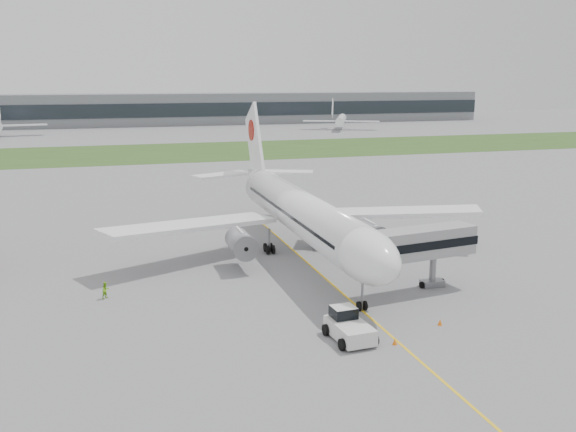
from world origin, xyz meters
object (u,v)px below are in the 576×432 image
object	(u,v)px
pushback_tug	(348,326)
ground_crew_near	(348,325)
airliner	(299,210)
jet_bridge	(407,246)

from	to	relation	value
pushback_tug	ground_crew_near	world-z (taller)	pushback_tug
airliner	jet_bridge	size ratio (longest dim) A/B	3.72
airliner	pushback_tug	size ratio (longest dim) A/B	10.67
airliner	ground_crew_near	distance (m)	25.59
airliner	pushback_tug	bearing A→B (deg)	-98.25
airliner	pushback_tug	xyz separation A→B (m)	(-3.72, -25.68, -4.51)
airliner	jet_bridge	xyz separation A→B (m)	(6.14, -16.60, -0.66)
airliner	ground_crew_near	world-z (taller)	airliner
pushback_tug	ground_crew_near	bearing A→B (deg)	61.69
pushback_tug	jet_bridge	xyz separation A→B (m)	(9.86, 9.08, 3.85)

